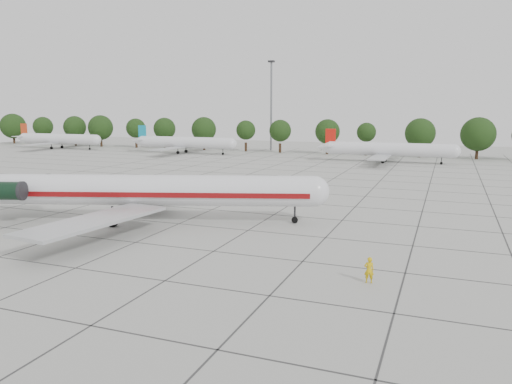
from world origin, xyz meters
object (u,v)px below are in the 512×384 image
at_px(main_airliner, 125,190).
at_px(floodlight_mast, 271,100).
at_px(ground_crew, 369,270).
at_px(bg_airliner_a, 58,139).
at_px(bg_airliner_c, 388,150).
at_px(bg_airliner_b, 184,143).

xyz_separation_m(main_airliner, floodlight_mast, (-16.05, 93.03, 10.75)).
distance_m(main_airliner, ground_crew, 29.58).
xyz_separation_m(main_airliner, bg_airliner_a, (-77.19, 74.20, -0.62)).
bearing_deg(ground_crew, bg_airliner_c, -100.67).
height_order(bg_airliner_a, bg_airliner_c, same).
height_order(main_airliner, floodlight_mast, floodlight_mast).
bearing_deg(bg_airliner_b, floodlight_mast, 46.14).
height_order(ground_crew, bg_airliner_c, bg_airliner_c).
xyz_separation_m(main_airliner, bg_airliner_c, (19.76, 70.89, -0.62)).
bearing_deg(bg_airliner_c, bg_airliner_b, 176.53).
xyz_separation_m(bg_airliner_c, floodlight_mast, (-35.81, 22.14, 11.37)).
relative_size(bg_airliner_b, floodlight_mast, 1.11).
height_order(bg_airliner_a, floodlight_mast, floodlight_mast).
bearing_deg(main_airliner, floodlight_mast, 81.38).
xyz_separation_m(bg_airliner_a, floodlight_mast, (61.14, 18.83, 11.37)).
relative_size(bg_airliner_a, bg_airliner_c, 1.00).
bearing_deg(ground_crew, bg_airliner_b, -69.97).
relative_size(ground_crew, bg_airliner_b, 0.07).
bearing_deg(floodlight_mast, main_airliner, -80.21).
distance_m(ground_crew, floodlight_mast, 112.79).
relative_size(bg_airliner_a, floodlight_mast, 1.11).
height_order(bg_airliner_a, bg_airliner_b, same).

